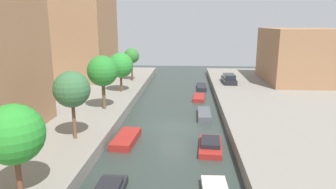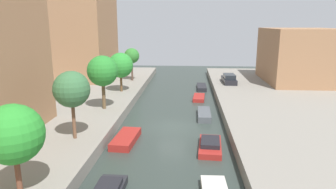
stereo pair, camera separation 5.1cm
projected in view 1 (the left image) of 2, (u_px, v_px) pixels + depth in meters
ground_plane at (172, 127)px, 29.04m from camera, size 84.00×84.00×0.00m
quay_left at (20, 119)px, 29.92m from camera, size 20.00×64.00×1.00m
quay_right at (335, 125)px, 27.94m from camera, size 20.00×64.00×1.00m
apartment_tower_far at (76, 4)px, 46.70m from camera, size 10.00×11.66×22.83m
low_block_right at (300, 55)px, 45.30m from camera, size 10.00×12.86×7.86m
street_tree_0 at (14, 134)px, 15.16m from camera, size 3.06×3.06×4.81m
street_tree_1 at (72, 90)px, 22.63m from camera, size 2.74×2.74×5.23m
street_tree_2 at (103, 71)px, 30.66m from camera, size 3.11×3.11×5.50m
street_tree_3 at (121, 65)px, 38.70m from camera, size 3.19×3.19×4.99m
street_tree_4 at (132, 56)px, 46.09m from camera, size 2.31×2.31×4.93m
parked_car at (229, 79)px, 44.97m from camera, size 1.86×4.83×1.32m
moored_boat_left_2 at (126, 139)px, 25.26m from camera, size 1.95×4.39×0.59m
moored_boat_right_2 at (210, 145)px, 23.84m from camera, size 1.98×4.17×0.79m
moored_boat_right_3 at (204, 114)px, 31.93m from camera, size 1.36×4.27×0.63m
moored_boat_right_4 at (199, 98)px, 39.37m from camera, size 1.66×3.68×0.45m
moored_boat_right_5 at (202, 87)px, 45.47m from camera, size 1.35×4.20×0.57m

